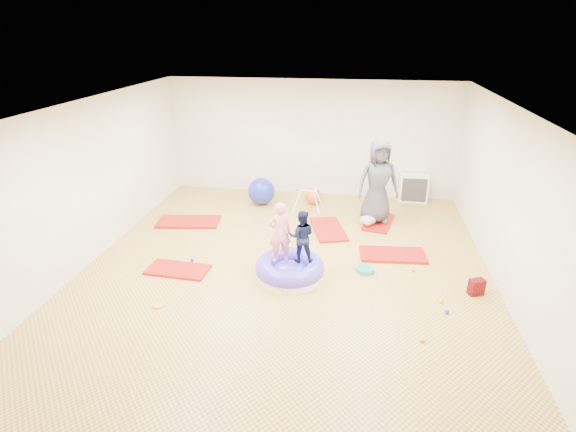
# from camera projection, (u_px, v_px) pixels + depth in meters

# --- Properties ---
(room) EXTENTS (7.01, 8.01, 2.81)m
(room) POSITION_uv_depth(u_px,v_px,m) (285.00, 195.00, 7.27)
(room) COLOR gold
(room) RESTS_ON ground
(gym_mat_front_left) EXTENTS (1.09, 0.60, 0.04)m
(gym_mat_front_left) POSITION_uv_depth(u_px,v_px,m) (178.00, 270.00, 7.79)
(gym_mat_front_left) COLOR #C42700
(gym_mat_front_left) RESTS_ON ground
(gym_mat_mid_left) EXTENTS (1.38, 0.83, 0.05)m
(gym_mat_mid_left) POSITION_uv_depth(u_px,v_px,m) (189.00, 222.00, 9.69)
(gym_mat_mid_left) COLOR #C42700
(gym_mat_mid_left) RESTS_ON ground
(gym_mat_center_back) EXTENTS (0.90, 1.30, 0.05)m
(gym_mat_center_back) POSITION_uv_depth(u_px,v_px,m) (328.00, 229.00, 9.33)
(gym_mat_center_back) COLOR #C42700
(gym_mat_center_back) RESTS_ON ground
(gym_mat_right) EXTENTS (1.24, 0.69, 0.05)m
(gym_mat_right) POSITION_uv_depth(u_px,v_px,m) (393.00, 255.00, 8.30)
(gym_mat_right) COLOR #C42700
(gym_mat_right) RESTS_ON ground
(gym_mat_rear_right) EXTENTS (0.75, 1.17, 0.04)m
(gym_mat_rear_right) POSITION_uv_depth(u_px,v_px,m) (378.00, 222.00, 9.68)
(gym_mat_rear_right) COLOR #C42700
(gym_mat_rear_right) RESTS_ON ground
(inflatable_cushion) EXTENTS (1.17, 1.17, 0.37)m
(inflatable_cushion) POSITION_uv_depth(u_px,v_px,m) (290.00, 269.00, 7.56)
(inflatable_cushion) COLOR white
(inflatable_cushion) RESTS_ON ground
(child_pink) EXTENTS (0.46, 0.39, 1.06)m
(child_pink) POSITION_uv_depth(u_px,v_px,m) (280.00, 230.00, 7.30)
(child_pink) COLOR pink
(child_pink) RESTS_ON inflatable_cushion
(child_navy) EXTENTS (0.47, 0.38, 0.91)m
(child_navy) POSITION_uv_depth(u_px,v_px,m) (302.00, 234.00, 7.33)
(child_navy) COLOR #0E1333
(child_navy) RESTS_ON inflatable_cushion
(adult_caregiver) EXTENTS (0.98, 0.76, 1.77)m
(adult_caregiver) POSITION_uv_depth(u_px,v_px,m) (378.00, 182.00, 9.36)
(adult_caregiver) COLOR #3F3D48
(adult_caregiver) RESTS_ON gym_mat_rear_right
(infant) EXTENTS (0.34, 0.34, 0.20)m
(infant) POSITION_uv_depth(u_px,v_px,m) (368.00, 221.00, 9.45)
(infant) COLOR #ADBAD1
(infant) RESTS_ON gym_mat_rear_right
(ball_pit_balls) EXTENTS (4.77, 3.26, 0.07)m
(ball_pit_balls) POSITION_uv_depth(u_px,v_px,m) (335.00, 278.00, 7.50)
(ball_pit_balls) COLOR gold
(ball_pit_balls) RESTS_ON ground
(exercise_ball_blue) EXTENTS (0.64, 0.64, 0.64)m
(exercise_ball_blue) POSITION_uv_depth(u_px,v_px,m) (261.00, 191.00, 10.61)
(exercise_ball_blue) COLOR #1D27AE
(exercise_ball_blue) RESTS_ON ground
(exercise_ball_orange) EXTENTS (0.39, 0.39, 0.39)m
(exercise_ball_orange) POSITION_uv_depth(u_px,v_px,m) (313.00, 196.00, 10.67)
(exercise_ball_orange) COLOR #FF5E1E
(exercise_ball_orange) RESTS_ON ground
(infant_play_gym) EXTENTS (0.64, 0.61, 0.49)m
(infant_play_gym) POSITION_uv_depth(u_px,v_px,m) (308.00, 197.00, 10.23)
(infant_play_gym) COLOR white
(infant_play_gym) RESTS_ON ground
(cube_shelf) EXTENTS (0.67, 0.33, 0.67)m
(cube_shelf) POSITION_uv_depth(u_px,v_px,m) (414.00, 188.00, 10.78)
(cube_shelf) COLOR white
(cube_shelf) RESTS_ON ground
(balance_disc) EXTENTS (0.32, 0.32, 0.07)m
(balance_disc) POSITION_uv_depth(u_px,v_px,m) (365.00, 269.00, 7.77)
(balance_disc) COLOR teal
(balance_disc) RESTS_ON ground
(backpack) EXTENTS (0.27, 0.22, 0.27)m
(backpack) POSITION_uv_depth(u_px,v_px,m) (476.00, 287.00, 7.06)
(backpack) COLOR #96050D
(backpack) RESTS_ON ground
(yellow_toy) EXTENTS (0.19, 0.19, 0.03)m
(yellow_toy) POSITION_uv_depth(u_px,v_px,m) (158.00, 305.00, 6.81)
(yellow_toy) COLOR gold
(yellow_toy) RESTS_ON ground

